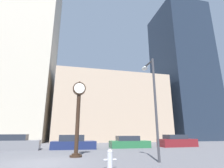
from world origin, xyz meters
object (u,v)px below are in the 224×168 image
Objects in this scene: car_navy at (73,143)px; car_green at (129,143)px; car_maroon at (177,141)px; fire_hydrant_far at (110,158)px; street_lamp_right at (152,91)px; street_clock at (78,110)px; car_grey at (14,143)px.

car_navy is 1.03× the size of car_green.
car_navy reaches higher than car_maroon.
street_lamp_right is at bearing 24.62° from fire_hydrant_far.
car_maroon is (11.42, 6.09, -2.46)m from street_clock.
street_lamp_right reaches higher than fire_hydrant_far.
car_navy is at bearing 179.32° from car_maroon.
car_grey is at bearing -177.58° from car_navy.
fire_hydrant_far is (1.38, -9.99, -0.14)m from car_navy.
car_grey is at bearing 131.89° from street_clock.
street_clock is 13.17m from car_maroon.
street_lamp_right is at bearing -60.51° from car_navy.
street_clock is 5.20m from street_lamp_right.
car_maroon is (5.68, -0.01, 0.05)m from car_green.
car_grey is 16.71m from car_maroon.
car_grey is at bearing 137.70° from street_lamp_right.
car_green is (11.03, 0.20, -0.08)m from car_grey.
car_navy is at bearing 116.50° from street_lamp_right.
street_lamp_right is at bearing -33.25° from street_clock.
car_navy is at bearing 97.89° from fire_hydrant_far.
car_grey is at bearing 178.77° from car_maroon.
car_maroon reaches higher than fire_hydrant_far.
car_maroon is (11.46, 0.24, 0.01)m from car_navy.
car_green is 0.98× the size of car_maroon.
fire_hydrant_far is at bearing -79.13° from car_navy.
car_navy is at bearing -3.12° from car_grey.
street_lamp_right reaches higher than street_clock.
car_grey is 1.02× the size of car_maroon.
car_grey reaches higher than car_green.
street_lamp_right is (-7.15, -8.89, 3.46)m from car_maroon.
car_green is 11.15m from fire_hydrant_far.
fire_hydrant_far is (1.34, -4.14, -2.61)m from street_clock.
car_grey is 5.41× the size of fire_hydrant_far.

